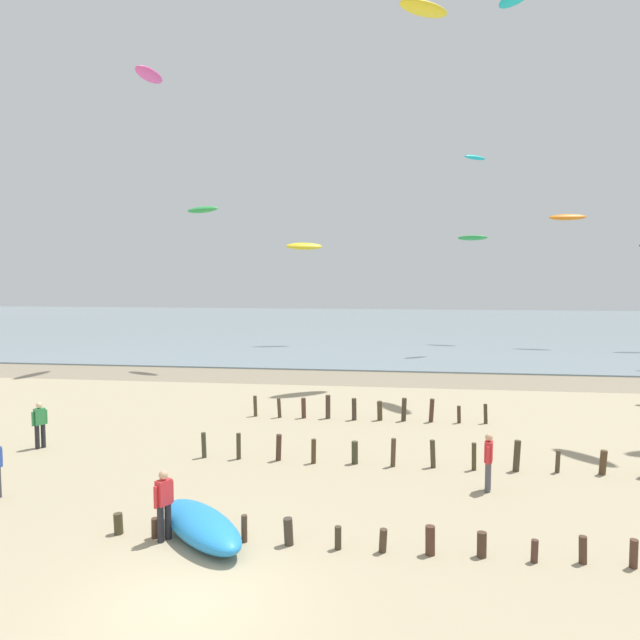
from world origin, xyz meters
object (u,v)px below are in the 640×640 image
at_px(kite_aloft_2, 473,238).
at_px(kite_aloft_10, 202,210).
at_px(person_by_waterline, 40,424).
at_px(kite_aloft_6, 475,158).
at_px(kite_aloft_13, 304,246).
at_px(person_right_flank, 164,503).
at_px(grounded_kite, 201,525).
at_px(kite_aloft_11, 568,217).
at_px(person_nearest_camera, 488,460).
at_px(kite_aloft_12, 424,9).
at_px(kite_aloft_8, 149,75).

height_order(kite_aloft_2, kite_aloft_10, kite_aloft_10).
relative_size(person_by_waterline, kite_aloft_6, 0.78).
bearing_deg(person_by_waterline, kite_aloft_10, 90.30).
bearing_deg(kite_aloft_6, kite_aloft_13, -52.00).
bearing_deg(person_by_waterline, person_right_flank, -40.88).
distance_m(grounded_kite, kite_aloft_11, 46.01).
bearing_deg(kite_aloft_6, person_nearest_camera, 45.35).
bearing_deg(kite_aloft_10, kite_aloft_6, 53.08).
bearing_deg(person_right_flank, kite_aloft_13, 94.15).
bearing_deg(kite_aloft_2, kite_aloft_11, 4.84).
xyz_separation_m(grounded_kite, kite_aloft_13, (-3.67, 38.65, 8.64)).
height_order(kite_aloft_2, kite_aloft_13, kite_aloft_2).
bearing_deg(kite_aloft_11, kite_aloft_12, 59.91).
relative_size(person_right_flank, kite_aloft_6, 0.78).
bearing_deg(kite_aloft_2, person_nearest_camera, -81.12).
bearing_deg(kite_aloft_11, kite_aloft_13, 10.99).
relative_size(kite_aloft_6, kite_aloft_11, 0.71).
relative_size(kite_aloft_2, kite_aloft_12, 0.78).
xyz_separation_m(person_by_waterline, kite_aloft_2, (19.82, 35.40, 8.88)).
bearing_deg(kite_aloft_8, person_by_waterline, -161.74).
bearing_deg(kite_aloft_11, kite_aloft_2, -3.33).
bearing_deg(kite_aloft_13, kite_aloft_11, -13.16).
distance_m(kite_aloft_2, kite_aloft_6, 8.86).
xyz_separation_m(person_by_waterline, grounded_kite, (8.30, -6.27, -0.58)).
relative_size(person_nearest_camera, kite_aloft_6, 0.78).
distance_m(person_by_waterline, kite_aloft_12, 30.25).
relative_size(kite_aloft_2, kite_aloft_11, 0.87).
distance_m(person_nearest_camera, kite_aloft_10, 27.86).
bearing_deg(kite_aloft_6, kite_aloft_8, -16.39).
bearing_deg(kite_aloft_11, kite_aloft_10, 35.97).
height_order(person_right_flank, grounded_kite, person_right_flank).
xyz_separation_m(kite_aloft_2, kite_aloft_11, (7.88, -1.45, 1.62)).
bearing_deg(person_by_waterline, person_nearest_camera, -7.91).
height_order(grounded_kite, kite_aloft_13, kite_aloft_13).
height_order(kite_aloft_11, kite_aloft_13, kite_aloft_11).
relative_size(kite_aloft_8, kite_aloft_11, 1.03).
bearing_deg(grounded_kite, kite_aloft_11, 110.45).
distance_m(grounded_kite, kite_aloft_12, 31.86).
xyz_separation_m(kite_aloft_2, kite_aloft_13, (-15.19, -3.02, -0.82)).
height_order(person_by_waterline, kite_aloft_13, kite_aloft_13).
xyz_separation_m(kite_aloft_12, kite_aloft_13, (-9.71, 16.04, -12.97)).
relative_size(kite_aloft_2, kite_aloft_13, 0.82).
relative_size(person_nearest_camera, person_by_waterline, 1.00).
xyz_separation_m(person_right_flank, kite_aloft_12, (6.89, 22.80, 21.03)).
xyz_separation_m(person_right_flank, kite_aloft_6, (11.59, 35.33, 14.83)).
height_order(kite_aloft_8, kite_aloft_11, kite_aloft_8).
height_order(person_by_waterline, grounded_kite, person_by_waterline).
height_order(person_nearest_camera, kite_aloft_10, kite_aloft_10).
relative_size(person_nearest_camera, kite_aloft_2, 0.64).
height_order(person_by_waterline, person_right_flank, same).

